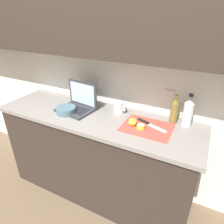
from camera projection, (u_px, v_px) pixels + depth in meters
The scene contains 12 objects.
ground_plane at pixel (99, 189), 2.20m from camera, with size 12.00×12.00×0.00m, color brown.
wall_back at pixel (106, 37), 1.67m from camera, with size 5.20×0.38×2.60m.
counter_unit at pixel (96, 154), 2.00m from camera, with size 1.88×0.58×0.92m.
laptop at pixel (78, 103), 1.87m from camera, with size 0.36×0.28×0.26m.
cutting_board at pixel (147, 127), 1.60m from camera, with size 0.39×0.30×0.01m, color #D1473D.
knife at pixel (147, 123), 1.64m from camera, with size 0.27×0.12×0.02m.
lemon_half_cut at pixel (141, 127), 1.57m from camera, with size 0.06×0.06×0.03m.
lemon_whole_beside at pixel (132, 122), 1.60m from camera, with size 0.07×0.07×0.07m.
bottle_green_soda at pixel (174, 110), 1.63m from camera, with size 0.06×0.06×0.24m.
bottle_oil_tall at pixel (188, 111), 1.58m from camera, with size 0.08×0.08×0.27m.
measuring_cup at pixel (119, 107), 1.81m from camera, with size 0.11×0.09×0.11m.
bowl_white at pixel (66, 110), 1.81m from camera, with size 0.18×0.18×0.06m.
Camera 1 is at (0.85, -1.34, 1.75)m, focal length 32.00 mm.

